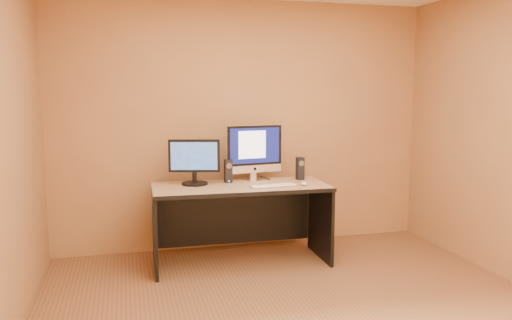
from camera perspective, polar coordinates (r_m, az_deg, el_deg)
name	(u,v)px	position (r m, az deg, el deg)	size (l,w,h in m)	color
walls	(314,144)	(3.39, 6.66, 1.84)	(4.00, 4.00, 2.60)	#9C6F3F
desk	(241,224)	(4.84, -1.75, -7.37)	(1.66, 0.72, 0.77)	tan
imac	(255,152)	(4.97, -0.09, 0.88)	(0.59, 0.22, 0.57)	silver
second_monitor	(194,162)	(4.79, -7.06, -0.25)	(0.50, 0.25, 0.43)	black
speaker_left	(228,171)	(4.89, -3.19, -1.26)	(0.07, 0.07, 0.23)	black
speaker_right	(300,168)	(5.06, 5.06, -0.97)	(0.07, 0.07, 0.23)	black
keyboard	(273,186)	(4.67, 2.00, -2.99)	(0.45, 0.12, 0.02)	#B5B4B9
mouse	(304,183)	(4.77, 5.50, -2.67)	(0.06, 0.11, 0.04)	silver
cable_a	(265,178)	(5.14, 1.02, -2.05)	(0.01, 0.01, 0.23)	black
cable_b	(256,179)	(5.07, -0.02, -2.17)	(0.01, 0.01, 0.19)	black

